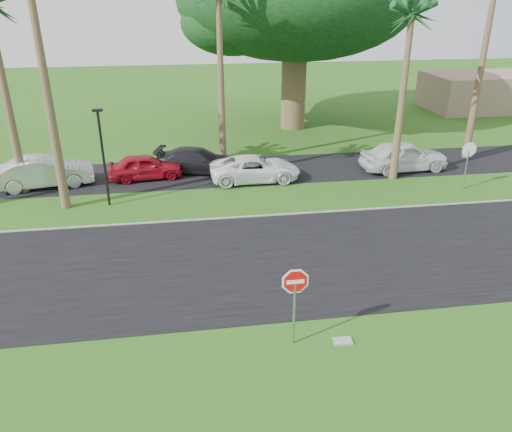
{
  "coord_description": "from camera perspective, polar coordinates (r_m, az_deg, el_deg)",
  "views": [
    {
      "loc": [
        -2.34,
        -14.47,
        9.35
      ],
      "look_at": [
        0.19,
        2.17,
        1.8
      ],
      "focal_mm": 35.0,
      "sensor_mm": 36.0,
      "label": 1
    }
  ],
  "objects": [
    {
      "name": "building_far",
      "position": [
        48.92,
        24.73,
        12.79
      ],
      "size": [
        10.0,
        6.0,
        3.0
      ],
      "primitive_type": "cube",
      "color": "gray",
      "rests_on": "ground"
    },
    {
      "name": "road",
      "position": [
        19.08,
        -0.49,
        -5.15
      ],
      "size": [
        120.0,
        8.0,
        0.02
      ],
      "primitive_type": "cube",
      "color": "black",
      "rests_on": "ground"
    },
    {
      "name": "utility_slab",
      "position": [
        15.26,
        9.9,
        -13.91
      ],
      "size": [
        0.56,
        0.37,
        0.06
      ],
      "primitive_type": "cube",
      "rotation": [
        0.0,
        0.0,
        -0.04
      ],
      "color": "gray",
      "rests_on": "ground"
    },
    {
      "name": "car_red",
      "position": [
        27.93,
        -12.51,
        5.5
      ],
      "size": [
        4.15,
        2.07,
        1.36
      ],
      "primitive_type": "imported",
      "rotation": [
        0.0,
        0.0,
        1.69
      ],
      "color": "maroon",
      "rests_on": "ground"
    },
    {
      "name": "curb",
      "position": [
        22.66,
        -1.95,
        -0.14
      ],
      "size": [
        120.0,
        0.12,
        0.06
      ],
      "primitive_type": "cube",
      "color": "gray",
      "rests_on": "ground"
    },
    {
      "name": "ground",
      "position": [
        17.39,
        0.46,
        -8.37
      ],
      "size": [
        120.0,
        120.0,
        0.0
      ],
      "primitive_type": "plane",
      "color": "#2D5A16",
      "rests_on": "ground"
    },
    {
      "name": "parking_strip",
      "position": [
        28.64,
        -3.5,
        5.08
      ],
      "size": [
        120.0,
        5.0,
        0.02
      ],
      "primitive_type": "cube",
      "color": "black",
      "rests_on": "ground"
    },
    {
      "name": "stop_sign_near",
      "position": [
        14.04,
        4.47,
        -8.59
      ],
      "size": [
        1.05,
        0.07,
        2.62
      ],
      "color": "gray",
      "rests_on": "ground"
    },
    {
      "name": "palm_right_near",
      "position": [
        26.99,
        17.36,
        20.7
      ],
      "size": [
        5.0,
        5.0,
        9.5
      ],
      "color": "brown",
      "rests_on": "ground"
    },
    {
      "name": "car_silver",
      "position": [
        28.33,
        -23.01,
        4.63
      ],
      "size": [
        5.08,
        2.55,
        1.6
      ],
      "primitive_type": "imported",
      "rotation": [
        0.0,
        0.0,
        1.75
      ],
      "color": "#AFB3B7",
      "rests_on": "ground"
    },
    {
      "name": "car_minivan",
      "position": [
        27.0,
        -0.11,
        5.41
      ],
      "size": [
        4.88,
        2.32,
        1.35
      ],
      "primitive_type": "imported",
      "rotation": [
        0.0,
        0.0,
        1.59
      ],
      "color": "white",
      "rests_on": "ground"
    },
    {
      "name": "streetlight_right",
      "position": [
        24.21,
        -17.12,
        7.02
      ],
      "size": [
        0.45,
        0.25,
        4.64
      ],
      "color": "black",
      "rests_on": "ground"
    },
    {
      "name": "car_pickup",
      "position": [
        29.82,
        16.57,
        6.57
      ],
      "size": [
        5.04,
        2.28,
        1.68
      ],
      "primitive_type": "imported",
      "rotation": [
        0.0,
        0.0,
        1.63
      ],
      "color": "silver",
      "rests_on": "ground"
    },
    {
      "name": "car_dark",
      "position": [
        28.52,
        -6.67,
        6.3
      ],
      "size": [
        5.01,
        3.02,
        1.36
      ],
      "primitive_type": "imported",
      "rotation": [
        0.0,
        0.0,
        1.32
      ],
      "color": "black",
      "rests_on": "ground"
    },
    {
      "name": "stop_sign_far",
      "position": [
        27.71,
        23.09,
        6.34
      ],
      "size": [
        1.05,
        0.07,
        2.62
      ],
      "rotation": [
        0.0,
        0.0,
        3.14
      ],
      "color": "gray",
      "rests_on": "ground"
    }
  ]
}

